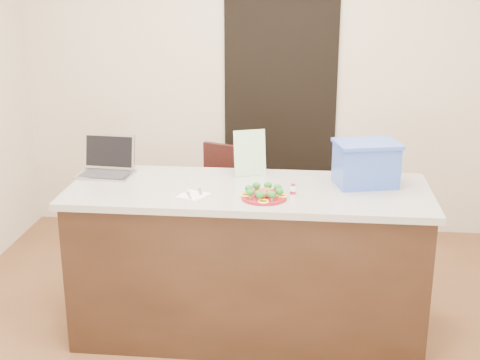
# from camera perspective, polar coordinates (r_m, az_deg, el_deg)

# --- Properties ---
(ground) EXTENTS (4.00, 4.00, 0.00)m
(ground) POSITION_cam_1_polar(r_m,az_deg,el_deg) (3.97, 0.33, -14.55)
(ground) COLOR brown
(ground) RESTS_ON ground
(room_shell) EXTENTS (4.00, 4.00, 4.00)m
(room_shell) POSITION_cam_1_polar(r_m,az_deg,el_deg) (3.39, 0.38, 9.25)
(room_shell) COLOR white
(room_shell) RESTS_ON ground
(doorway) EXTENTS (0.90, 0.02, 2.00)m
(doorway) POSITION_cam_1_polar(r_m,az_deg,el_deg) (5.44, 3.43, 5.85)
(doorway) COLOR black
(doorway) RESTS_ON ground
(island) EXTENTS (2.06, 0.76, 0.92)m
(island) POSITION_cam_1_polar(r_m,az_deg,el_deg) (3.97, 0.70, -6.96)
(island) COLOR black
(island) RESTS_ON ground
(plate) EXTENTS (0.25, 0.25, 0.02)m
(plate) POSITION_cam_1_polar(r_m,az_deg,el_deg) (3.63, 2.06, -1.44)
(plate) COLOR maroon
(plate) RESTS_ON island
(meatballs) EXTENTS (0.10, 0.10, 0.04)m
(meatballs) POSITION_cam_1_polar(r_m,az_deg,el_deg) (3.62, 2.11, -1.10)
(meatballs) COLOR brown
(meatballs) RESTS_ON plate
(broccoli) EXTENTS (0.21, 0.21, 0.04)m
(broccoli) POSITION_cam_1_polar(r_m,az_deg,el_deg) (3.61, 2.06, -0.85)
(broccoli) COLOR #155016
(broccoli) RESTS_ON plate
(pepper_rings) EXTENTS (0.25, 0.25, 0.01)m
(pepper_rings) POSITION_cam_1_polar(r_m,az_deg,el_deg) (3.62, 2.06, -1.31)
(pepper_rings) COLOR #F2FF1A
(pepper_rings) RESTS_ON plate
(napkin) EXTENTS (0.19, 0.19, 0.01)m
(napkin) POSITION_cam_1_polar(r_m,az_deg,el_deg) (3.68, -4.00, -1.32)
(napkin) COLOR white
(napkin) RESTS_ON island
(fork) EXTENTS (0.05, 0.14, 0.00)m
(fork) POSITION_cam_1_polar(r_m,az_deg,el_deg) (3.68, -4.30, -1.19)
(fork) COLOR #B7B7BB
(fork) RESTS_ON napkin
(knife) EXTENTS (0.04, 0.20, 0.01)m
(knife) POSITION_cam_1_polar(r_m,az_deg,el_deg) (3.65, -3.59, -1.32)
(knife) COLOR white
(knife) RESTS_ON napkin
(yogurt_bottle) EXTENTS (0.03, 0.03, 0.07)m
(yogurt_bottle) POSITION_cam_1_polar(r_m,az_deg,el_deg) (3.67, 4.55, -0.96)
(yogurt_bottle) COLOR silver
(yogurt_bottle) RESTS_ON island
(laptop) EXTENTS (0.34, 0.28, 0.23)m
(laptop) POSITION_cam_1_polar(r_m,az_deg,el_deg) (4.13, -11.28, 1.40)
(laptop) COLOR #A3A3A7
(laptop) RESTS_ON island
(leaflet) EXTENTS (0.20, 0.11, 0.28)m
(leaflet) POSITION_cam_1_polar(r_m,az_deg,el_deg) (3.99, 0.84, 2.32)
(leaflet) COLOR white
(leaflet) RESTS_ON island
(blue_box) EXTENTS (0.41, 0.33, 0.26)m
(blue_box) POSITION_cam_1_polar(r_m,az_deg,el_deg) (3.88, 10.70, 1.40)
(blue_box) COLOR #3050B0
(blue_box) RESTS_ON island
(chair) EXTENTS (0.53, 0.55, 0.91)m
(chair) POSITION_cam_1_polar(r_m,az_deg,el_deg) (4.76, -1.10, -1.91)
(chair) COLOR black
(chair) RESTS_ON ground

